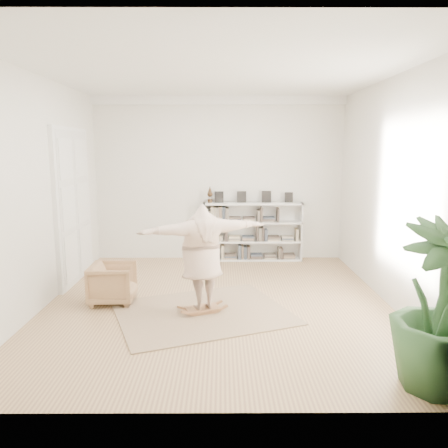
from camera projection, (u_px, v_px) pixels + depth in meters
name	position (u px, v px, depth m)	size (l,w,h in m)	color
floor	(218.00, 303.00, 7.09)	(6.00, 6.00, 0.00)	#956C4C
room_shell	(219.00, 100.00, 9.39)	(6.00, 6.00, 6.00)	silver
doors	(74.00, 207.00, 8.12)	(0.09, 1.78, 2.92)	white
bookshelf	(252.00, 232.00, 9.76)	(2.20, 0.35, 1.64)	silver
armchair	(113.00, 283.00, 7.08)	(0.69, 0.71, 0.65)	tan
rug	(202.00, 312.00, 6.66)	(2.50, 2.00, 0.02)	tan
rocker_board	(202.00, 309.00, 6.65)	(0.58, 0.46, 0.11)	#95653B
person	(202.00, 254.00, 6.50)	(1.96, 0.53, 1.59)	beige
houseplant	(441.00, 306.00, 4.44)	(1.00, 1.00, 1.78)	#2D552A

